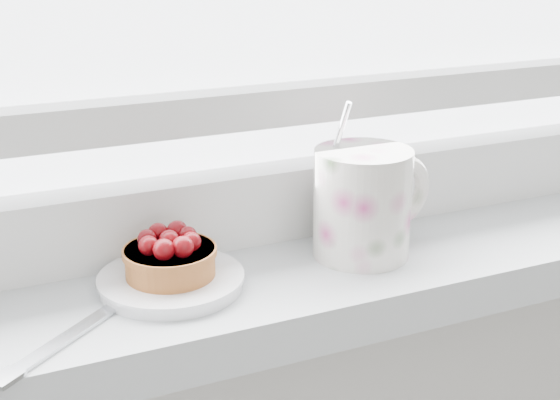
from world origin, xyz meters
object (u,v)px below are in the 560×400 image
saucer (171,281)px  raspberry_tart (170,256)px  floral_mug (365,200)px  fork (99,317)px

saucer → raspberry_tart: raspberry_tart is taller
raspberry_tart → floral_mug: size_ratio=0.55×
floral_mug → saucer: bearing=178.8°
saucer → floral_mug: size_ratio=0.86×
floral_mug → fork: 0.26m
fork → saucer: bearing=23.9°
fork → floral_mug: bearing=5.9°
raspberry_tart → fork: bearing=-156.3°
saucer → floral_mug: bearing=-1.2°
raspberry_tart → fork: (-0.07, -0.03, -0.03)m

